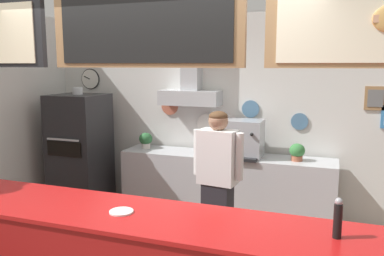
# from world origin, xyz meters

# --- Properties ---
(back_wall_assembly) EXTENTS (5.46, 2.81, 2.75)m
(back_wall_assembly) POSITION_xyz_m (-0.03, 2.28, 1.47)
(back_wall_assembly) COLOR gray
(back_wall_assembly) RESTS_ON ground_plane
(back_prep_counter) EXTENTS (2.79, 0.54, 0.90)m
(back_prep_counter) POSITION_xyz_m (0.02, 2.09, 0.45)
(back_prep_counter) COLOR #B7BABF
(back_prep_counter) RESTS_ON ground_plane
(pizza_oven) EXTENTS (0.70, 0.72, 1.76)m
(pizza_oven) POSITION_xyz_m (-2.02, 1.81, 0.83)
(pizza_oven) COLOR #232326
(pizza_oven) RESTS_ON ground_plane
(shop_worker) EXTENTS (0.53, 0.27, 1.62)m
(shop_worker) POSITION_xyz_m (0.25, 0.89, 0.88)
(shop_worker) COLOR #232328
(shop_worker) RESTS_ON ground_plane
(espresso_machine) EXTENTS (0.47, 0.48, 0.47)m
(espresso_machine) POSITION_xyz_m (0.26, 2.06, 1.14)
(espresso_machine) COLOR #A3A5AD
(espresso_machine) RESTS_ON back_prep_counter
(potted_oregano) EXTENTS (0.19, 0.19, 0.22)m
(potted_oregano) POSITION_xyz_m (-1.15, 2.11, 1.02)
(potted_oregano) COLOR beige
(potted_oregano) RESTS_ON back_prep_counter
(potted_thyme) EXTENTS (0.19, 0.19, 0.21)m
(potted_thyme) POSITION_xyz_m (0.92, 2.07, 1.02)
(potted_thyme) COLOR #9E563D
(potted_thyme) RESTS_ON back_prep_counter
(pepper_grinder) EXTENTS (0.05, 0.05, 0.25)m
(pepper_grinder) POSITION_xyz_m (1.37, -0.44, 1.17)
(pepper_grinder) COLOR black
(pepper_grinder) RESTS_ON service_counter
(condiment_plate) EXTENTS (0.17, 0.17, 0.01)m
(condiment_plate) POSITION_xyz_m (-0.06, -0.50, 1.05)
(condiment_plate) COLOR white
(condiment_plate) RESTS_ON service_counter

